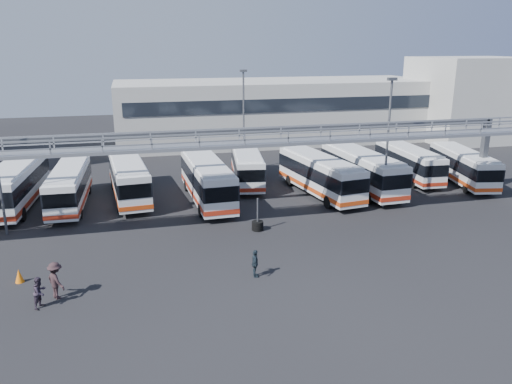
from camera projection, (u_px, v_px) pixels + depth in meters
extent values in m
plane|color=black|center=(261.00, 257.00, 30.75)|extent=(140.00, 140.00, 0.00)
cube|color=#97999F|center=(242.00, 144.00, 33.67)|extent=(50.00, 1.80, 0.22)
cube|color=#97999F|center=(245.00, 132.00, 32.61)|extent=(50.00, 0.10, 0.10)
cube|color=#97999F|center=(239.00, 128.00, 34.19)|extent=(50.00, 0.10, 0.10)
cube|color=#4C4F54|center=(230.00, 132.00, 37.33)|extent=(45.00, 0.50, 0.35)
cube|color=#9E9E99|center=(275.00, 110.00, 67.77)|extent=(42.00, 14.00, 8.00)
cube|color=#B2B2AD|center=(470.00, 99.00, 67.91)|extent=(14.00, 12.00, 11.00)
cylinder|color=#4C4F54|center=(387.00, 146.00, 38.68)|extent=(0.18, 0.18, 10.00)
cube|color=#4C4F54|center=(392.00, 79.00, 37.23)|extent=(0.70, 0.35, 0.22)
cylinder|color=#4C4F54|center=(244.00, 122.00, 50.73)|extent=(0.18, 0.18, 10.00)
cube|color=#4C4F54|center=(243.00, 71.00, 49.29)|extent=(0.70, 0.35, 0.22)
cube|color=silver|center=(16.00, 184.00, 39.70)|extent=(3.38, 11.63, 2.87)
cube|color=black|center=(16.00, 180.00, 39.61)|extent=(3.44, 11.70, 1.15)
cube|color=#9F2613|center=(18.00, 196.00, 39.99)|extent=(3.43, 11.69, 0.37)
cube|color=silver|center=(14.00, 166.00, 39.27)|extent=(3.04, 10.47, 0.17)
cylinder|color=black|center=(22.00, 214.00, 36.83)|extent=(0.38, 1.06, 1.04)
cylinder|color=black|center=(15.00, 189.00, 43.36)|extent=(0.38, 1.06, 1.04)
cylinder|color=black|center=(44.00, 188.00, 43.77)|extent=(0.38, 1.06, 1.04)
cube|color=silver|center=(69.00, 186.00, 39.92)|extent=(2.69, 10.44, 2.59)
cube|color=black|center=(69.00, 182.00, 39.84)|extent=(2.76, 10.50, 1.04)
cube|color=#9F2613|center=(71.00, 197.00, 40.18)|extent=(2.75, 10.49, 0.33)
cube|color=silver|center=(68.00, 169.00, 39.54)|extent=(2.42, 9.40, 0.15)
cylinder|color=black|center=(50.00, 215.00, 36.95)|extent=(0.31, 0.95, 0.94)
cylinder|color=black|center=(80.00, 213.00, 37.39)|extent=(0.31, 0.95, 0.94)
cylinder|color=black|center=(63.00, 190.00, 43.17)|extent=(0.31, 0.95, 0.94)
cylinder|color=black|center=(89.00, 189.00, 43.60)|extent=(0.31, 0.95, 0.94)
cube|color=silver|center=(129.00, 178.00, 41.91)|extent=(3.41, 11.17, 2.75)
cube|color=black|center=(128.00, 174.00, 41.81)|extent=(3.47, 11.23, 1.10)
cube|color=#BF3D11|center=(129.00, 189.00, 42.18)|extent=(3.46, 11.22, 0.35)
cube|color=silver|center=(127.00, 161.00, 41.49)|extent=(3.07, 10.05, 0.16)
cylinder|color=black|center=(119.00, 206.00, 38.74)|extent=(0.38, 1.02, 1.00)
cylinder|color=black|center=(149.00, 203.00, 39.44)|extent=(0.38, 1.02, 1.00)
cylinder|color=black|center=(113.00, 184.00, 45.12)|extent=(0.38, 1.02, 1.00)
cylinder|color=black|center=(139.00, 181.00, 45.83)|extent=(0.38, 1.02, 1.00)
cube|color=silver|center=(207.00, 179.00, 41.06)|extent=(2.97, 11.55, 2.87)
cube|color=black|center=(207.00, 176.00, 40.96)|extent=(3.03, 11.61, 1.15)
cube|color=#9F2613|center=(207.00, 191.00, 41.35)|extent=(3.02, 11.60, 0.36)
cube|color=silver|center=(206.00, 162.00, 40.63)|extent=(2.68, 10.39, 0.17)
cylinder|color=black|center=(201.00, 210.00, 37.75)|extent=(0.35, 1.05, 1.04)
cylinder|color=black|center=(231.00, 208.00, 38.38)|extent=(0.35, 1.05, 1.04)
cylinder|color=black|center=(187.00, 185.00, 44.52)|extent=(0.35, 1.05, 1.04)
cylinder|color=black|center=(213.00, 183.00, 45.15)|extent=(0.35, 1.05, 1.04)
cube|color=silver|center=(247.00, 165.00, 46.68)|extent=(3.94, 10.67, 2.61)
cube|color=black|center=(247.00, 162.00, 46.59)|extent=(4.01, 10.74, 1.04)
cube|color=#9F2613|center=(247.00, 175.00, 46.94)|extent=(4.00, 10.73, 0.33)
cube|color=silver|center=(247.00, 151.00, 46.29)|extent=(3.54, 9.60, 0.15)
cylinder|color=black|center=(238.00, 188.00, 43.75)|extent=(0.43, 0.98, 0.95)
cylinder|color=black|center=(262.00, 188.00, 43.94)|extent=(0.43, 0.98, 0.95)
cylinder|color=black|center=(234.00, 170.00, 50.12)|extent=(0.43, 0.98, 0.95)
cylinder|color=black|center=(255.00, 169.00, 50.32)|extent=(0.43, 0.98, 0.95)
cube|color=silver|center=(320.00, 174.00, 42.94)|extent=(3.98, 11.36, 2.78)
cube|color=black|center=(320.00, 171.00, 42.85)|extent=(4.05, 11.43, 1.11)
cube|color=#BF3D11|center=(319.00, 185.00, 43.22)|extent=(4.04, 11.42, 0.35)
cube|color=silver|center=(320.00, 158.00, 42.52)|extent=(3.58, 10.22, 0.16)
cylinder|color=black|center=(328.00, 202.00, 39.74)|extent=(0.43, 1.04, 1.01)
cylinder|color=black|center=(353.00, 199.00, 40.56)|extent=(0.43, 1.04, 1.01)
cylinder|color=black|center=(290.00, 181.00, 46.08)|extent=(0.43, 1.04, 1.01)
cylinder|color=black|center=(312.00, 178.00, 46.89)|extent=(0.43, 1.04, 1.01)
cube|color=silver|center=(361.00, 170.00, 44.29)|extent=(3.12, 11.61, 2.88)
cube|color=black|center=(362.00, 166.00, 44.19)|extent=(3.19, 11.67, 1.15)
cube|color=#9F2613|center=(361.00, 181.00, 44.57)|extent=(3.18, 11.66, 0.37)
cube|color=silver|center=(363.00, 153.00, 43.86)|extent=(2.81, 10.45, 0.17)
cylinder|color=black|center=(369.00, 197.00, 40.97)|extent=(0.36, 1.06, 1.05)
cylinder|color=black|center=(395.00, 195.00, 41.63)|extent=(0.36, 1.06, 1.05)
cylinder|color=black|center=(331.00, 176.00, 47.73)|extent=(0.36, 1.06, 1.05)
cylinder|color=black|center=(353.00, 174.00, 48.39)|extent=(0.36, 1.06, 1.05)
cube|color=silver|center=(408.00, 162.00, 48.26)|extent=(2.90, 10.30, 2.55)
cube|color=black|center=(409.00, 159.00, 48.17)|extent=(2.96, 10.37, 1.02)
cube|color=#9F2613|center=(407.00, 171.00, 48.51)|extent=(2.95, 10.35, 0.32)
cube|color=silver|center=(410.00, 148.00, 47.88)|extent=(2.61, 9.27, 0.15)
cylinder|color=black|center=(414.00, 183.00, 45.35)|extent=(0.33, 0.94, 0.93)
cylinder|color=black|center=(435.00, 182.00, 45.73)|extent=(0.33, 0.94, 0.93)
cylinder|color=black|center=(383.00, 167.00, 51.49)|extent=(0.33, 0.94, 0.93)
cylinder|color=black|center=(402.00, 166.00, 51.86)|extent=(0.33, 0.94, 0.93)
cube|color=silver|center=(463.00, 166.00, 46.64)|extent=(4.28, 10.50, 2.56)
cube|color=black|center=(463.00, 163.00, 46.55)|extent=(4.35, 10.57, 1.02)
cube|color=#BF3D11|center=(462.00, 175.00, 46.90)|extent=(4.34, 10.56, 0.33)
cube|color=silver|center=(464.00, 151.00, 46.25)|extent=(3.85, 9.45, 0.15)
cylinder|color=black|center=(466.00, 188.00, 43.80)|extent=(0.46, 0.97, 0.93)
cylinder|color=black|center=(489.00, 188.00, 43.90)|extent=(0.46, 0.97, 0.93)
cylinder|color=black|center=(437.00, 170.00, 50.07)|extent=(0.46, 0.97, 0.93)
cylinder|color=black|center=(457.00, 170.00, 50.18)|extent=(0.46, 0.97, 0.93)
imported|color=#2C2431|center=(40.00, 292.00, 24.62)|extent=(0.92, 0.99, 1.63)
imported|color=#2D1E21|center=(56.00, 281.00, 25.46)|extent=(1.35, 1.47, 1.98)
imported|color=#18232C|center=(255.00, 264.00, 27.87)|extent=(0.52, 0.99, 1.61)
cone|color=orange|center=(19.00, 276.00, 27.35)|extent=(0.48, 0.48, 0.76)
cylinder|color=black|center=(258.00, 229.00, 35.13)|extent=(0.82, 0.82, 0.20)
cylinder|color=black|center=(258.00, 226.00, 35.07)|extent=(0.82, 0.82, 0.20)
cylinder|color=black|center=(258.00, 223.00, 35.01)|extent=(0.82, 0.82, 0.20)
cylinder|color=#4C4F54|center=(258.00, 214.00, 34.83)|extent=(0.12, 0.12, 2.35)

